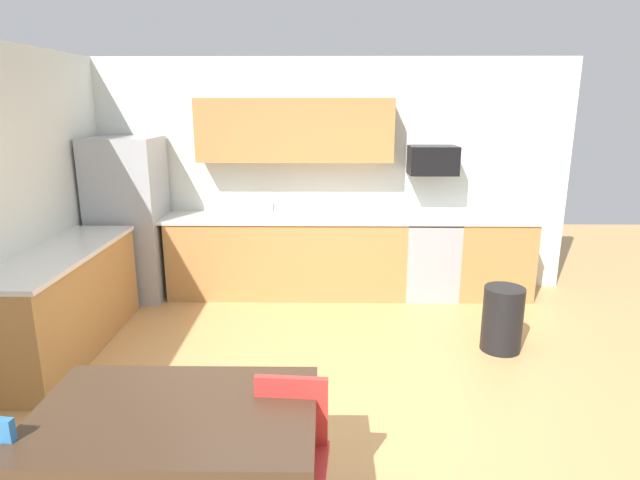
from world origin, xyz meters
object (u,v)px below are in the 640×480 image
object	(u,v)px
microwave	(433,160)
dining_table	(175,421)
refrigerator	(129,219)
oven_range	(429,257)
chair_near_table	(289,449)
trash_bin	(502,319)
chair_far_side	(2,466)

from	to	relation	value
microwave	dining_table	xyz separation A→B (m)	(-1.95, -3.73, -0.89)
refrigerator	dining_table	bearing A→B (deg)	-67.26
oven_range	refrigerator	bearing A→B (deg)	-178.67
chair_near_table	trash_bin	world-z (taller)	chair_near_table
chair_far_side	trash_bin	size ratio (longest dim) A/B	1.42
chair_far_side	trash_bin	bearing A→B (deg)	36.12
refrigerator	dining_table	size ratio (longest dim) A/B	1.31
microwave	chair_far_side	size ratio (longest dim) A/B	0.64
refrigerator	chair_near_table	distance (m)	4.10
dining_table	chair_near_table	world-z (taller)	chair_near_table
oven_range	microwave	xyz separation A→B (m)	(0.00, 0.10, 1.11)
refrigerator	trash_bin	xyz separation A→B (m)	(3.84, -1.36, -0.62)
chair_far_side	trash_bin	distance (m)	3.93
refrigerator	trash_bin	bearing A→B (deg)	-19.50
refrigerator	microwave	xyz separation A→B (m)	(3.44, 0.18, 0.65)
microwave	refrigerator	bearing A→B (deg)	-177.00
dining_table	chair_near_table	distance (m)	0.59
dining_table	chair_near_table	xyz separation A→B (m)	(0.56, 0.02, -0.17)
dining_table	microwave	bearing A→B (deg)	62.39
refrigerator	chair_far_side	bearing A→B (deg)	-79.74
microwave	chair_near_table	world-z (taller)	microwave
oven_range	dining_table	xyz separation A→B (m)	(-1.95, -3.63, 0.22)
chair_near_table	chair_far_side	xyz separation A→B (m)	(-1.38, -0.15, 0.00)
chair_far_side	refrigerator	bearing A→B (deg)	100.26
chair_far_side	chair_near_table	bearing A→B (deg)	6.07
refrigerator	dining_table	xyz separation A→B (m)	(1.49, -3.55, -0.24)
refrigerator	dining_table	world-z (taller)	refrigerator
microwave	chair_far_side	bearing A→B (deg)	-125.72
microwave	chair_near_table	size ratio (longest dim) A/B	0.64
dining_table	chair_near_table	size ratio (longest dim) A/B	1.65
dining_table	trash_bin	size ratio (longest dim) A/B	2.33
dining_table	chair_far_side	xyz separation A→B (m)	(-0.82, -0.13, -0.17)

